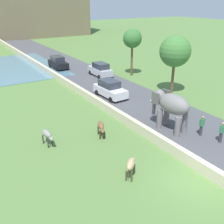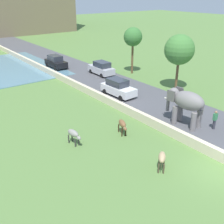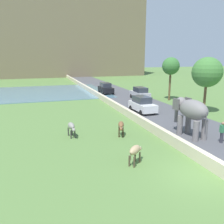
% 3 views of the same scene
% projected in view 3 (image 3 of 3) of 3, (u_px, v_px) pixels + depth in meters
% --- Properties ---
extents(ground_plane, '(220.00, 220.00, 0.00)m').
position_uv_depth(ground_plane, '(197.00, 176.00, 12.64)').
color(ground_plane, '#567A3D').
extents(road_surface, '(7.00, 120.00, 0.06)m').
position_uv_depth(road_surface, '(134.00, 102.00, 32.64)').
color(road_surface, '#4C4C51').
rests_on(road_surface, ground).
extents(barrier_wall, '(0.40, 110.00, 0.76)m').
position_uv_depth(barrier_wall, '(113.00, 104.00, 29.56)').
color(barrier_wall, beige).
rests_on(barrier_wall, ground).
extents(hill_distant, '(64.00, 28.00, 27.15)m').
position_uv_depth(hill_distant, '(37.00, 32.00, 76.88)').
color(hill_distant, '#75664C').
rests_on(hill_distant, ground).
extents(elephant, '(1.70, 3.54, 2.99)m').
position_uv_depth(elephant, '(191.00, 112.00, 18.24)').
color(elephant, slate).
rests_on(elephant, ground).
extents(person_beside_elephant, '(0.36, 0.22, 1.63)m').
position_uv_depth(person_beside_elephant, '(222.00, 132.00, 17.07)').
color(person_beside_elephant, '#33333D').
rests_on(person_beside_elephant, ground).
extents(car_black, '(1.80, 4.00, 1.80)m').
position_uv_depth(car_black, '(106.00, 88.00, 39.84)').
color(car_black, black).
rests_on(car_black, ground).
extents(car_white, '(1.91, 4.06, 1.80)m').
position_uv_depth(car_white, '(142.00, 104.00, 26.58)').
color(car_white, white).
rests_on(car_white, ground).
extents(car_silver, '(1.86, 4.03, 1.80)m').
position_uv_depth(car_silver, '(140.00, 93.00, 34.45)').
color(car_silver, '#B7B7BC').
rests_on(car_silver, ground).
extents(cow_tan, '(1.26, 1.17, 1.15)m').
position_uv_depth(cow_tan, '(135.00, 151.00, 13.81)').
color(cow_tan, tan).
rests_on(cow_tan, ground).
extents(cow_grey, '(0.58, 1.41, 1.15)m').
position_uv_depth(cow_grey, '(71.00, 127.00, 18.45)').
color(cow_grey, gray).
rests_on(cow_grey, ground).
extents(cow_brown, '(0.79, 1.42, 1.15)m').
position_uv_depth(cow_brown, '(121.00, 126.00, 18.73)').
color(cow_brown, brown).
rests_on(cow_brown, ground).
extents(tree_near, '(2.40, 2.40, 6.02)m').
position_uv_depth(tree_near, '(171.00, 66.00, 32.98)').
color(tree_near, brown).
rests_on(tree_near, ground).
extents(tree_mid, '(3.22, 3.22, 6.10)m').
position_uv_depth(tree_mid, '(207.00, 72.00, 25.47)').
color(tree_mid, brown).
rests_on(tree_mid, ground).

